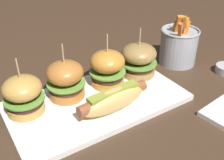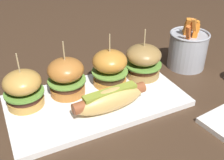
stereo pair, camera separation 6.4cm
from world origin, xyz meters
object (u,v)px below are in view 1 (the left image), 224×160
at_px(slider_far_left, 23,95).
at_px(slider_far_right, 139,59).
at_px(platter_main, 97,102).
at_px(hot_dog, 113,99).
at_px(fries_bucket, 179,45).
at_px(slider_center_left, 66,79).
at_px(slider_center_right, 108,68).

relative_size(slider_far_left, slider_far_right, 0.99).
distance_m(platter_main, slider_far_left, 0.17).
relative_size(hot_dog, fries_bucket, 1.17).
xyz_separation_m(hot_dog, slider_center_left, (-0.07, 0.10, 0.02)).
bearing_deg(platter_main, slider_center_right, 38.84).
bearing_deg(platter_main, slider_far_right, 16.21).
distance_m(platter_main, slider_center_left, 0.09).
xyz_separation_m(hot_dog, slider_far_left, (-0.17, 0.10, 0.02)).
bearing_deg(hot_dog, slider_far_right, 34.10).
height_order(platter_main, hot_dog, hot_dog).
bearing_deg(slider_far_right, fries_bucket, 3.93).
bearing_deg(slider_center_right, slider_far_left, 179.77).
bearing_deg(fries_bucket, slider_far_right, -176.07).
bearing_deg(fries_bucket, slider_far_left, -178.95).
bearing_deg(slider_center_left, platter_main, -43.66).
bearing_deg(fries_bucket, platter_main, -169.85).
bearing_deg(slider_far_left, slider_center_right, -0.23).
height_order(hot_dog, slider_far_left, slider_far_left).
distance_m(slider_center_left, slider_center_right, 0.11).
height_order(slider_center_left, slider_far_right, slider_center_left).
bearing_deg(slider_center_right, platter_main, -141.16).
xyz_separation_m(platter_main, slider_center_right, (0.06, 0.05, 0.05)).
bearing_deg(slider_far_left, platter_main, -16.91).
relative_size(platter_main, slider_center_right, 3.03).
distance_m(hot_dog, slider_far_right, 0.17).
relative_size(slider_center_left, slider_center_right, 1.00).
bearing_deg(slider_far_left, slider_far_right, -0.41).
height_order(slider_center_right, fries_bucket, fries_bucket).
distance_m(slider_center_left, fries_bucket, 0.37).
height_order(slider_far_left, slider_center_right, slider_center_right).
bearing_deg(slider_far_right, slider_far_left, 179.59).
distance_m(slider_center_right, slider_far_right, 0.10).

